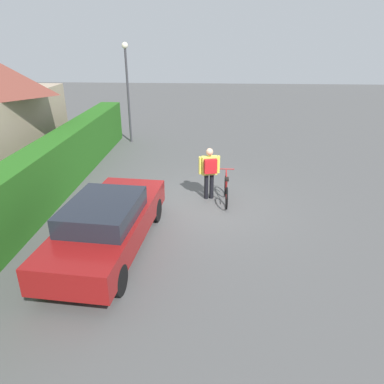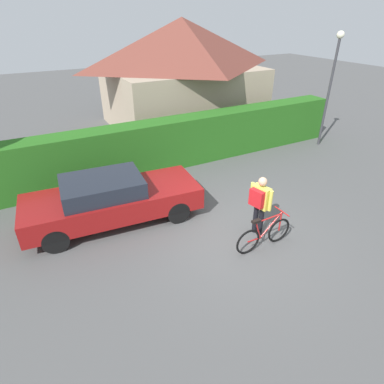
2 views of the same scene
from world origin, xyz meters
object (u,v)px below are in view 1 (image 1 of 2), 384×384
at_px(bicycle, 226,191).
at_px(person_rider, 209,169).
at_px(parked_car_near, 108,223).
at_px(street_lamp, 127,80).

relative_size(bicycle, person_rider, 1.00).
distance_m(parked_car_near, bicycle, 4.06).
distance_m(person_rider, street_lamp, 7.71).
bearing_deg(bicycle, street_lamp, 33.38).
xyz_separation_m(bicycle, street_lamp, (6.62, 4.36, 2.48)).
height_order(person_rider, street_lamp, street_lamp).
relative_size(parked_car_near, bicycle, 2.92).
bearing_deg(parked_car_near, street_lamp, 9.18).
relative_size(person_rider, street_lamp, 0.37).
height_order(bicycle, person_rider, person_rider).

